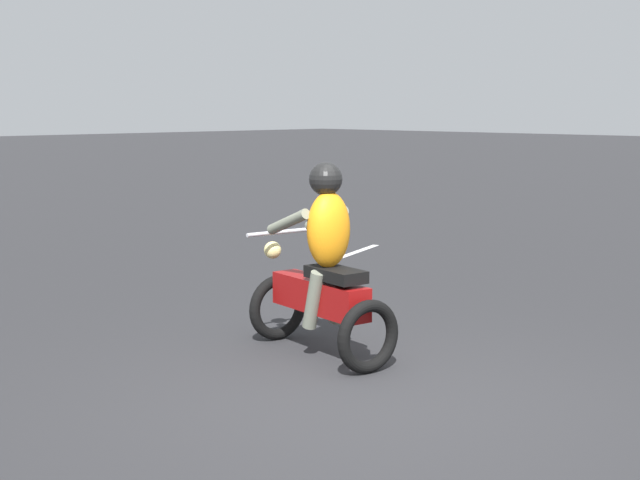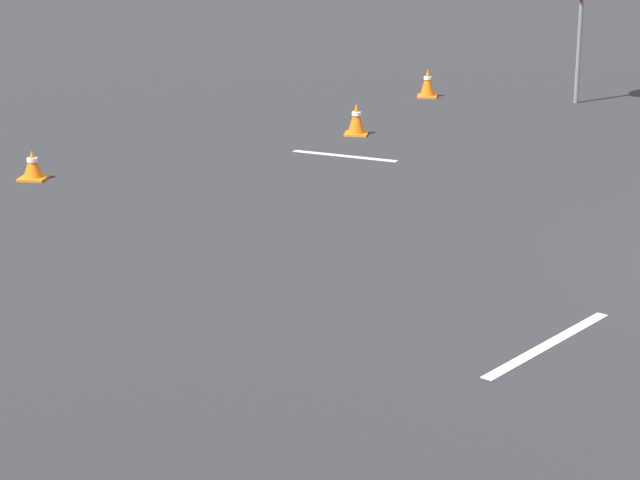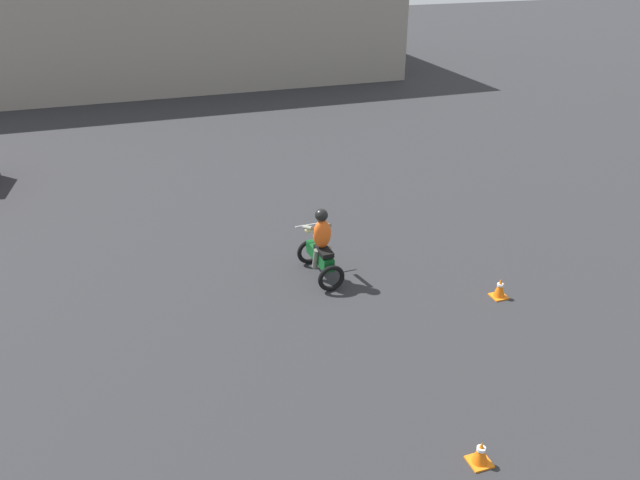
% 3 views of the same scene
% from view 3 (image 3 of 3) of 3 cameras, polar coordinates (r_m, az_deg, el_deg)
% --- Properties ---
extents(motorcycle_rider_background, '(0.71, 1.53, 1.66)m').
position_cam_3_polar(motorcycle_rider_background, '(13.47, 0.05, -0.72)').
color(motorcycle_rider_background, black).
rests_on(motorcycle_rider_background, ground).
extents(traffic_cone_near_left, '(0.32, 0.32, 0.44)m').
position_cam_3_polar(traffic_cone_near_left, '(13.52, 16.12, -4.26)').
color(traffic_cone_near_left, orange).
rests_on(traffic_cone_near_left, ground).
extents(traffic_cone_far_right, '(0.32, 0.32, 0.39)m').
position_cam_3_polar(traffic_cone_far_right, '(9.70, 14.47, -18.33)').
color(traffic_cone_far_right, orange).
rests_on(traffic_cone_far_right, ground).
extents(building_backdrop, '(22.24, 11.10, 6.07)m').
position_cam_3_polar(building_backdrop, '(34.80, -14.14, 19.47)').
color(building_backdrop, gray).
rests_on(building_backdrop, ground).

